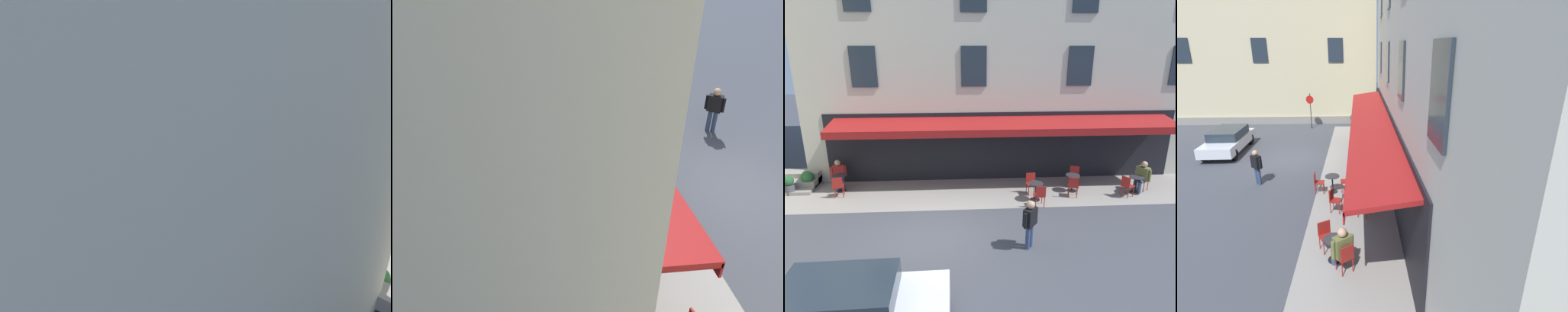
{
  "view_description": "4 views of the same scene",
  "coord_description": "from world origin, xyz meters",
  "views": [
    {
      "loc": [
        7.8,
        -14.45,
        8.47
      ],
      "look_at": [
        -2.32,
        -3.31,
        1.44
      ],
      "focal_mm": 36.67,
      "sensor_mm": 36.0,
      "label": 1
    },
    {
      "loc": [
        7.45,
        -5.78,
        6.7
      ],
      "look_at": [
        -1.24,
        -3.9,
        0.83
      ],
      "focal_mm": 35.24,
      "sensor_mm": 36.0,
      "label": 2
    },
    {
      "loc": [
        -1.01,
        10.09,
        6.12
      ],
      "look_at": [
        -1.88,
        -3.96,
        1.47
      ],
      "focal_mm": 31.27,
      "sensor_mm": 36.0,
      "label": 3
    },
    {
      "loc": [
        -15.94,
        -3.67,
        5.97
      ],
      "look_at": [
        -2.4,
        -4.26,
        1.0
      ],
      "focal_mm": 28.3,
      "sensor_mm": 36.0,
      "label": 4
    }
  ],
  "objects": [
    {
      "name": "cafe_chair_red_kerbside",
      "position": [
        -9.01,
        -3.24,
        0.55
      ],
      "size": [
        0.55,
        0.55,
        0.91
      ],
      "color": "maroon",
      "rests_on": "ground_plane"
    },
    {
      "name": "cafe_chair_red_facing_street",
      "position": [
        -7.93,
        -2.59,
        0.55
      ],
      "size": [
        0.54,
        0.54,
        0.91
      ],
      "color": "maroon",
      "rests_on": "ground_plane"
    },
    {
      "name": "cafe_table_far_end",
      "position": [
        -8.48,
        -2.89,
        0.49
      ],
      "size": [
        0.6,
        0.6,
        0.75
      ],
      "color": "black",
      "rests_on": "ground_plane"
    },
    {
      "name": "parked_car_white",
      "position": [
        1.5,
        3.95,
        0.71
      ],
      "size": [
        4.34,
        1.9,
        1.33
      ],
      "color": "silver",
      "rests_on": "ground_plane"
    },
    {
      "name": "seated_patron_in_olive",
      "position": [
        -8.83,
        -3.12,
        0.72
      ],
      "size": [
        0.68,
        0.66,
        1.35
      ],
      "color": "navy",
      "rests_on": "ground_plane"
    },
    {
      "name": "cafe_table_near_entrance",
      "position": [
        -5.84,
        -3.29,
        0.49
      ],
      "size": [
        0.6,
        0.6,
        0.75
      ],
      "color": "black",
      "rests_on": "ground_plane"
    },
    {
      "name": "cafe_chair_red_near_door",
      "position": [
        4.44,
        -4.46,
        0.55
      ],
      "size": [
        0.52,
        0.52,
        0.91
      ],
      "color": "maroon",
      "rests_on": "ground_plane"
    },
    {
      "name": "cafe_chair_red_under_awning",
      "position": [
        4.08,
        -3.26,
        0.55
      ],
      "size": [
        0.47,
        0.47,
        0.91
      ],
      "color": "maroon",
      "rests_on": "ground_plane"
    },
    {
      "name": "cafe_chair_red_by_window",
      "position": [
        -6.1,
        -3.86,
        0.55
      ],
      "size": [
        0.53,
        0.53,
        0.91
      ],
      "color": "maroon",
      "rests_on": "ground_plane"
    },
    {
      "name": "potted_plant_under_sign",
      "position": [
        6.28,
        -3.71,
        0.4
      ],
      "size": [
        0.44,
        0.44,
        0.81
      ],
      "color": "#4C4C51",
      "rests_on": "ground_plane"
    },
    {
      "name": "cafe_chair_red_back_row",
      "position": [
        -5.68,
        -2.68,
        0.55
      ],
      "size": [
        0.49,
        0.49,
        0.91
      ],
      "color": "maroon",
      "rests_on": "ground_plane"
    },
    {
      "name": "seated_companion_in_red",
      "position": [
        4.36,
        -4.26,
        0.69
      ],
      "size": [
        0.61,
        0.61,
        1.29
      ],
      "color": "navy",
      "rests_on": "ground_plane"
    },
    {
      "name": "cafe_chair_red_corner_left",
      "position": [
        -4.08,
        -1.86,
        0.55
      ],
      "size": [
        0.42,
        0.42,
        0.91
      ],
      "color": "maroon",
      "rests_on": "ground_plane"
    },
    {
      "name": "sidewalk_cafe_terrace",
      "position": [
        -3.25,
        -3.4,
        0.0
      ],
      "size": [
        20.5,
        3.2,
        0.01
      ],
      "primitive_type": "cube",
      "color": "gray",
      "rests_on": "ground_plane"
    },
    {
      "name": "cafe_table_mid_terrace",
      "position": [
        4.2,
        -3.88,
        0.49
      ],
      "size": [
        0.6,
        0.6,
        0.75
      ],
      "color": "black",
      "rests_on": "ground_plane"
    },
    {
      "name": "back_alley_steps",
      "position": [
        6.6,
        -4.59,
        0.24
      ],
      "size": [
        2.4,
        1.75,
        0.6
      ],
      "color": "gray",
      "rests_on": "ground_plane"
    },
    {
      "name": "potted_plant_entrance_left",
      "position": [
        7.35,
        -3.27,
        0.51
      ],
      "size": [
        0.61,
        0.61,
        0.91
      ],
      "color": "brown",
      "rests_on": "ground_plane"
    },
    {
      "name": "walking_pedestrian_in_black",
      "position": [
        -3.11,
        0.9,
        0.94
      ],
      "size": [
        0.51,
        0.53,
        1.61
      ],
      "color": "navy",
      "rests_on": "ground_plane"
    },
    {
      "name": "no_parking_sign",
      "position": [
        6.55,
        -0.1,
        1.79
      ],
      "size": [
        0.19,
        0.57,
        2.6
      ],
      "color": "black",
      "rests_on": "ground_plane"
    },
    {
      "name": "ground_plane",
      "position": [
        0.0,
        0.0,
        0.0
      ],
      "size": [
        70.0,
        70.0,
        0.0
      ],
      "primitive_type": "plane",
      "color": "#42444C"
    },
    {
      "name": "cafe_chair_red_corner_right",
      "position": [
        -4.0,
        -3.12,
        0.55
      ],
      "size": [
        0.43,
        0.43,
        0.91
      ],
      "color": "maroon",
      "rests_on": "ground_plane"
    },
    {
      "name": "potted_plant_entrance_right",
      "position": [
        5.76,
        -4.34,
        0.43
      ],
      "size": [
        0.53,
        0.53,
        0.79
      ],
      "color": "brown",
      "rests_on": "ground_plane"
    },
    {
      "name": "corner_building_facade",
      "position": [
        13.0,
        3.5,
        7.5
      ],
      "size": [
        10.12,
        17.0,
        15.0
      ],
      "color": "beige",
      "rests_on": "ground_plane"
    },
    {
      "name": "cafe_table_streetside",
      "position": [
        -4.05,
        -2.49,
        0.49
      ],
      "size": [
        0.6,
        0.6,
        0.75
      ],
      "color": "black",
      "rests_on": "ground_plane"
    }
  ]
}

